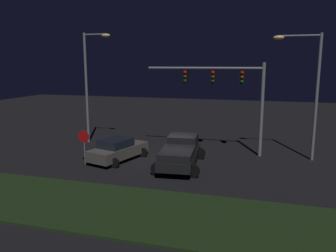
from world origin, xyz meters
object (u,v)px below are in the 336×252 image
at_px(pickup_truck, 181,151).
at_px(stop_sign, 84,141).
at_px(traffic_signal_gantry, 227,86).
at_px(car_sedan, 118,150).
at_px(street_lamp_right, 308,81).
at_px(street_lamp_left, 91,76).

xyz_separation_m(pickup_truck, stop_sign, (-6.02, -1.40, 0.56)).
xyz_separation_m(pickup_truck, traffic_signal_gantry, (2.34, 3.82, 3.90)).
relative_size(car_sedan, street_lamp_right, 0.57).
relative_size(car_sedan, stop_sign, 2.12).
bearing_deg(traffic_signal_gantry, street_lamp_right, -0.29).
xyz_separation_m(traffic_signal_gantry, street_lamp_right, (5.24, -0.03, 0.37)).
relative_size(street_lamp_left, stop_sign, 3.95).
bearing_deg(street_lamp_left, car_sedan, -45.83).
bearing_deg(stop_sign, street_lamp_left, 113.72).
bearing_deg(stop_sign, car_sedan, 41.51).
distance_m(pickup_truck, traffic_signal_gantry, 5.94).
height_order(car_sedan, street_lamp_right, street_lamp_right).
bearing_deg(street_lamp_right, street_lamp_left, 177.81).
relative_size(traffic_signal_gantry, street_lamp_right, 1.00).
distance_m(street_lamp_right, stop_sign, 15.02).
distance_m(traffic_signal_gantry, street_lamp_left, 10.94).
relative_size(traffic_signal_gantry, street_lamp_left, 0.95).
distance_m(traffic_signal_gantry, stop_sign, 10.40).
bearing_deg(traffic_signal_gantry, street_lamp_left, 176.90).
relative_size(car_sedan, traffic_signal_gantry, 0.57).
bearing_deg(traffic_signal_gantry, pickup_truck, -121.45).
distance_m(car_sedan, street_lamp_right, 13.30).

